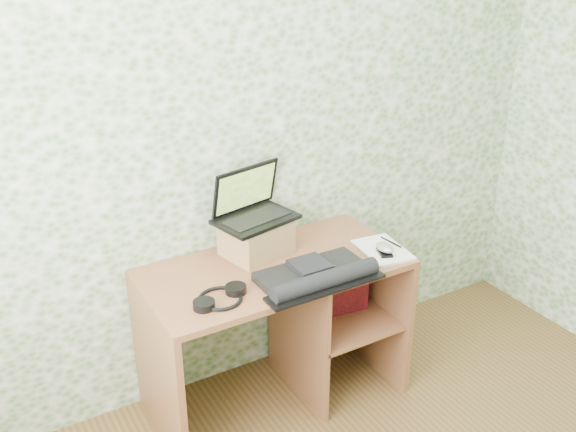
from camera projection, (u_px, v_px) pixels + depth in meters
wall_back at (241, 131)px, 2.91m from camera, size 3.50×0.00×3.50m
desk at (286, 308)px, 3.07m from camera, size 1.20×0.60×0.75m
riser at (256, 237)px, 2.97m from camera, size 0.33×0.29×0.17m
laptop at (252, 207)px, 2.94m from camera, size 0.40×0.33×0.24m
keyboard at (317, 275)px, 2.77m from camera, size 0.55×0.28×0.08m
headphones at (220, 298)px, 2.63m from camera, size 0.25×0.23×0.03m
notepad at (383, 250)px, 3.02m from camera, size 0.23×0.30×0.01m
mouse at (385, 250)px, 2.97m from camera, size 0.10×0.12×0.04m
pen at (391, 242)px, 3.08m from camera, size 0.02×0.13×0.01m
red_box at (340, 282)px, 3.15m from camera, size 0.29×0.12×0.33m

